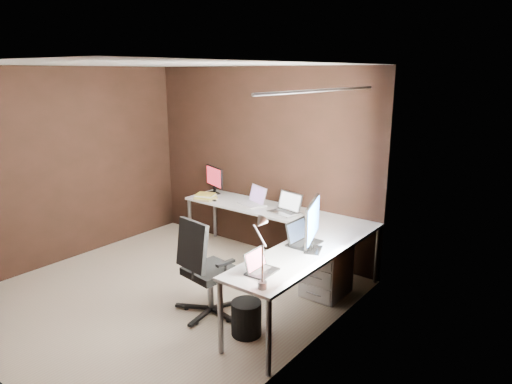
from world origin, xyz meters
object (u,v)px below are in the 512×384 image
monitor_left (214,178)px  laptop_black_small (260,267)px  laptop_white (254,200)px  laptop_black_big (302,239)px  book_stack (205,197)px  monitor_right (312,223)px  drawer_pedestal (327,269)px  wastebasket (246,318)px  laptop_silver (286,208)px  desk_lamp (261,242)px  office_chair (208,286)px

monitor_left → laptop_black_small: (2.11, -1.73, -0.18)m
laptop_white → laptop_black_big: 1.50m
monitor_left → book_stack: monitor_left is taller
monitor_right → laptop_black_small: 0.75m
drawer_pedestal → wastebasket: 1.21m
laptop_white → drawer_pedestal: bearing=4.7°
monitor_left → laptop_silver: 1.35m
laptop_black_big → desk_lamp: 1.05m
laptop_silver → wastebasket: (0.57, -1.52, -0.62)m
laptop_black_big → desk_lamp: bearing=-166.8°
office_chair → wastebasket: bearing=1.6°
laptop_silver → desk_lamp: (0.93, -1.77, 0.31)m
drawer_pedestal → laptop_silver: (-0.77, 0.33, 0.48)m
laptop_black_big → office_chair: size_ratio=0.34×
laptop_silver → laptop_black_small: size_ratio=1.43×
monitor_left → desk_lamp: size_ratio=0.74×
drawer_pedestal → monitor_left: 2.25m
laptop_white → laptop_black_small: bearing=-30.4°
laptop_white → laptop_silver: 0.54m
laptop_white → wastebasket: laptop_white is taller
drawer_pedestal → book_stack: (-1.98, 0.15, 0.47)m
monitor_left → wastebasket: monitor_left is taller
laptop_black_small → wastebasket: 0.65m
monitor_right → book_stack: bearing=51.2°
laptop_black_big → laptop_black_small: laptop_black_big is taller
office_chair → monitor_left: bearing=138.5°
laptop_black_big → laptop_black_small: (0.07, -0.81, -0.01)m
laptop_silver → wastebasket: 1.74m
laptop_black_small → wastebasket: size_ratio=0.87×
laptop_black_big → office_chair: office_chair is taller
laptop_black_small → wastebasket: laptop_black_small is taller
office_chair → book_stack: bearing=142.2°
drawer_pedestal → laptop_silver: 0.97m
book_stack → office_chair: office_chair is taller
laptop_black_small → office_chair: bearing=77.5°
laptop_white → book_stack: 0.71m
laptop_black_small → laptop_white: bearing=36.7°
laptop_silver → laptop_black_big: bearing=-37.3°
laptop_white → laptop_silver: size_ratio=1.02×
book_stack → desk_lamp: (2.14, -1.59, 0.32)m
desk_lamp → drawer_pedestal: bearing=75.4°
laptop_silver → office_chair: bearing=-78.9°
drawer_pedestal → office_chair: bearing=-123.9°
book_stack → wastebasket: size_ratio=0.91×
monitor_left → monitor_right: bearing=-4.4°
monitor_left → wastebasket: size_ratio=1.28×
laptop_white → book_stack: size_ratio=1.39×
laptop_black_big → drawer_pedestal: bearing=-6.0°
laptop_black_big → wastebasket: bearing=170.2°
monitor_left → desk_lamp: bearing=-19.8°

